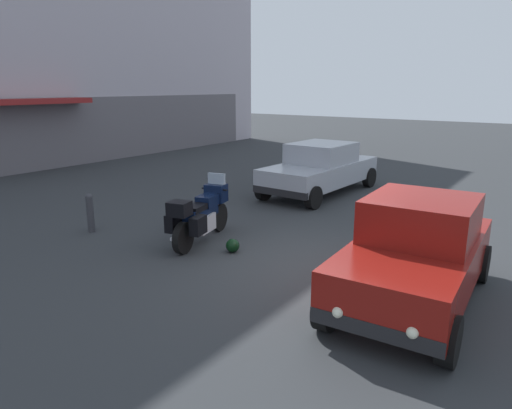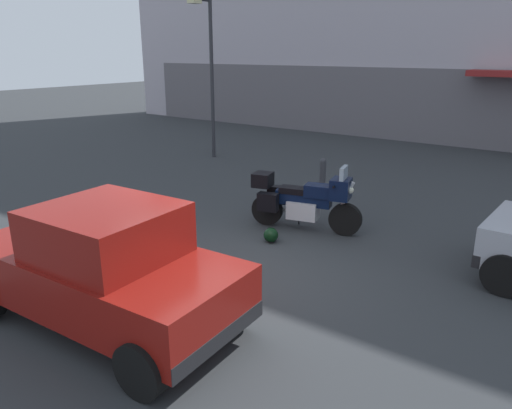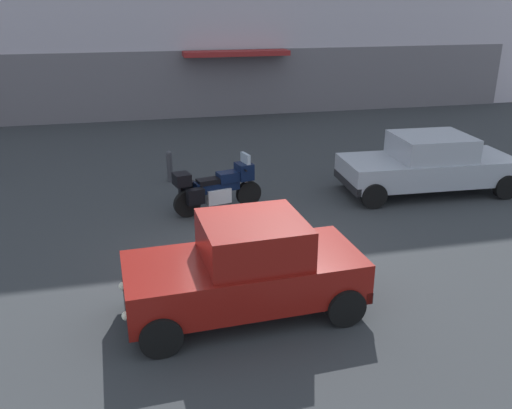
{
  "view_description": "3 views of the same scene",
  "coord_description": "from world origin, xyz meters",
  "px_view_note": "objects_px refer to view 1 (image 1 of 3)",
  "views": [
    {
      "loc": [
        -7.15,
        -3.75,
        3.24
      ],
      "look_at": [
        -0.35,
        1.05,
        1.1
      ],
      "focal_mm": 32.3,
      "sensor_mm": 36.0,
      "label": 1
    },
    {
      "loc": [
        4.51,
        -5.44,
        3.45
      ],
      "look_at": [
        -0.18,
        1.06,
        0.92
      ],
      "focal_mm": 34.33,
      "sensor_mm": 36.0,
      "label": 2
    },
    {
      "loc": [
        -1.99,
        -9.53,
        4.91
      ],
      "look_at": [
        0.33,
        0.51,
        0.92
      ],
      "focal_mm": 37.93,
      "sensor_mm": 36.0,
      "label": 3
    }
  ],
  "objects_px": {
    "bollard_curbside": "(90,212)",
    "car_hatchback_near": "(416,252)",
    "helmet": "(233,246)",
    "car_sedan_far": "(321,168)",
    "motorcycle": "(201,214)"
  },
  "relations": [
    {
      "from": "motorcycle",
      "to": "car_sedan_far",
      "type": "xyz_separation_m",
      "value": [
        5.65,
        0.11,
        0.16
      ]
    },
    {
      "from": "car_hatchback_near",
      "to": "motorcycle",
      "type": "bearing_deg",
      "value": -95.98
    },
    {
      "from": "car_hatchback_near",
      "to": "helmet",
      "type": "bearing_deg",
      "value": -94.74
    },
    {
      "from": "car_hatchback_near",
      "to": "car_sedan_far",
      "type": "xyz_separation_m",
      "value": [
        5.89,
        4.68,
        -0.03
      ]
    },
    {
      "from": "helmet",
      "to": "bollard_curbside",
      "type": "bearing_deg",
      "value": 103.01
    },
    {
      "from": "bollard_curbside",
      "to": "motorcycle",
      "type": "bearing_deg",
      "value": -69.76
    },
    {
      "from": "car_sedan_far",
      "to": "bollard_curbside",
      "type": "distance_m",
      "value": 7.02
    },
    {
      "from": "car_hatchback_near",
      "to": "bollard_curbside",
      "type": "xyz_separation_m",
      "value": [
        -0.69,
        7.1,
        -0.33
      ]
    },
    {
      "from": "car_hatchback_near",
      "to": "bollard_curbside",
      "type": "distance_m",
      "value": 7.14
    },
    {
      "from": "motorcycle",
      "to": "car_sedan_far",
      "type": "height_order",
      "value": "car_sedan_far"
    },
    {
      "from": "bollard_curbside",
      "to": "car_hatchback_near",
      "type": "bearing_deg",
      "value": -84.48
    },
    {
      "from": "car_sedan_far",
      "to": "bollard_curbside",
      "type": "relative_size",
      "value": 5.15
    },
    {
      "from": "motorcycle",
      "to": "car_hatchback_near",
      "type": "relative_size",
      "value": 0.57
    },
    {
      "from": "motorcycle",
      "to": "helmet",
      "type": "bearing_deg",
      "value": -111.52
    },
    {
      "from": "car_hatchback_near",
      "to": "car_sedan_far",
      "type": "bearing_deg",
      "value": -144.43
    }
  ]
}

